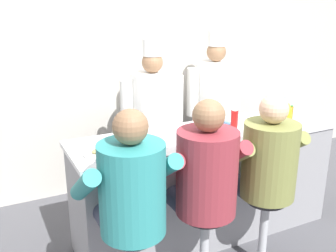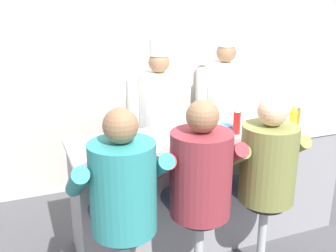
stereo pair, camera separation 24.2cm
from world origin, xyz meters
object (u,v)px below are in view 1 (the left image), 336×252
(diner_seated_olive, at_px, (266,163))
(napkin_dispenser_chrome, at_px, (207,136))
(cook_in_whites_near, at_px, (153,117))
(breakfast_plate, at_px, (99,153))
(coffee_mug_tan, at_px, (189,130))
(ketchup_bottle_red, at_px, (234,119))
(diner_seated_maroon, at_px, (204,176))
(mustard_bottle_yellow, at_px, (288,116))
(diner_seated_teal, at_px, (130,192))
(cereal_bowl, at_px, (224,125))
(hot_sauce_bottle_orange, at_px, (291,114))
(coffee_mug_white, at_px, (243,120))
(water_pitcher_clear, at_px, (290,105))
(cook_in_whites_far, at_px, (214,103))

(diner_seated_olive, bearing_deg, napkin_dispenser_chrome, 131.58)
(diner_seated_olive, relative_size, cook_in_whites_near, 0.83)
(breakfast_plate, distance_m, coffee_mug_tan, 0.82)
(ketchup_bottle_red, distance_m, napkin_dispenser_chrome, 0.38)
(diner_seated_maroon, bearing_deg, coffee_mug_tan, 70.97)
(mustard_bottle_yellow, bearing_deg, napkin_dispenser_chrome, -179.60)
(ketchup_bottle_red, height_order, cook_in_whites_near, cook_in_whites_near)
(breakfast_plate, distance_m, diner_seated_teal, 0.50)
(cereal_bowl, height_order, coffee_mug_tan, coffee_mug_tan)
(diner_seated_teal, bearing_deg, diner_seated_maroon, -0.01)
(hot_sauce_bottle_orange, relative_size, coffee_mug_white, 1.30)
(ketchup_bottle_red, bearing_deg, hot_sauce_bottle_orange, 1.78)
(ketchup_bottle_red, distance_m, coffee_mug_white, 0.26)
(water_pitcher_clear, height_order, breakfast_plate, water_pitcher_clear)
(ketchup_bottle_red, relative_size, cook_in_whites_near, 0.14)
(ketchup_bottle_red, height_order, diner_seated_teal, diner_seated_teal)
(coffee_mug_white, xyz_separation_m, diner_seated_olive, (-0.24, -0.63, -0.14))
(cereal_bowl, height_order, coffee_mug_white, coffee_mug_white)
(cereal_bowl, xyz_separation_m, coffee_mug_white, (0.22, 0.01, 0.02))
(ketchup_bottle_red, relative_size, coffee_mug_tan, 1.85)
(cereal_bowl, relative_size, diner_seated_teal, 0.09)
(coffee_mug_tan, xyz_separation_m, diner_seated_maroon, (-0.20, -0.58, -0.13))
(breakfast_plate, bearing_deg, ketchup_bottle_red, -0.28)
(hot_sauce_bottle_orange, relative_size, diner_seated_olive, 0.11)
(hot_sauce_bottle_orange, xyz_separation_m, diner_seated_olive, (-0.70, -0.51, -0.18))
(water_pitcher_clear, relative_size, cook_in_whites_far, 0.11)
(cook_in_whites_near, bearing_deg, diner_seated_olive, -75.50)
(coffee_mug_tan, relative_size, cook_in_whites_near, 0.08)
(diner_seated_teal, xyz_separation_m, diner_seated_olive, (1.11, -0.00, -0.01))
(diner_seated_maroon, bearing_deg, cook_in_whites_near, 81.17)
(napkin_dispenser_chrome, bearing_deg, diner_seated_teal, -156.07)
(diner_seated_olive, bearing_deg, breakfast_plate, 157.17)
(diner_seated_teal, relative_size, cook_in_whites_near, 0.85)
(cereal_bowl, xyz_separation_m, diner_seated_olive, (-0.02, -0.62, -0.13))
(ketchup_bottle_red, bearing_deg, breakfast_plate, 179.72)
(diner_seated_maroon, bearing_deg, mustard_bottle_yellow, 18.45)
(breakfast_plate, xyz_separation_m, coffee_mug_white, (1.40, 0.13, 0.03))
(hot_sauce_bottle_orange, xyz_separation_m, cook_in_whites_near, (-1.05, 0.84, -0.12))
(mustard_bottle_yellow, height_order, cook_in_whites_near, cook_in_whites_near)
(mustard_bottle_yellow, distance_m, coffee_mug_white, 0.39)
(coffee_mug_tan, relative_size, cook_in_whites_far, 0.07)
(coffee_mug_tan, height_order, diner_seated_maroon, diner_seated_maroon)
(breakfast_plate, distance_m, napkin_dispenser_chrome, 0.86)
(breakfast_plate, distance_m, coffee_mug_white, 1.41)
(hot_sauce_bottle_orange, xyz_separation_m, water_pitcher_clear, (0.16, 0.19, 0.02))
(coffee_mug_white, height_order, diner_seated_teal, diner_seated_teal)
(diner_seated_maroon, relative_size, cook_in_whites_far, 0.83)
(diner_seated_teal, xyz_separation_m, diner_seated_maroon, (0.56, -0.00, -0.00))
(coffee_mug_tan, distance_m, coffee_mug_white, 0.60)
(breakfast_plate, bearing_deg, cook_in_whites_far, 30.88)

